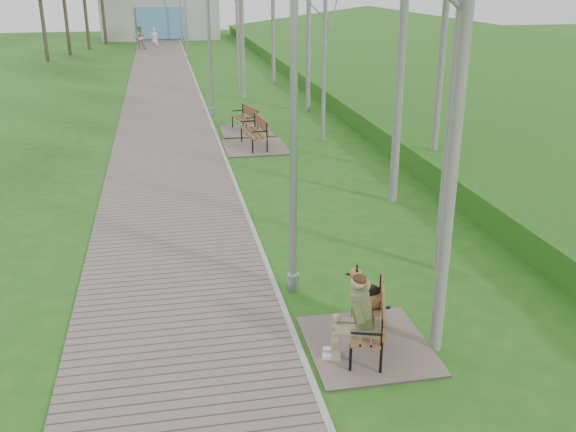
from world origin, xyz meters
name	(u,v)px	position (x,y,z in m)	size (l,w,h in m)	color
ground	(287,319)	(0.00, 0.00, 0.00)	(120.00, 120.00, 0.00)	#1F5816
walkway	(163,96)	(-1.75, 21.50, 0.02)	(3.50, 67.00, 0.04)	#75655E
kerb	(201,94)	(0.00, 21.50, 0.03)	(0.10, 67.00, 0.05)	#999993
embankment	(451,92)	(12.00, 20.00, 0.00)	(14.00, 70.00, 1.60)	#3B7221
building_north	(160,15)	(-1.50, 50.97, 1.99)	(10.00, 5.20, 4.00)	#9E9E99
bench_main	(364,323)	(0.96, -1.09, 0.45)	(1.83, 2.03, 1.60)	#75655E
bench_second	(254,141)	(1.07, 11.19, 0.23)	(2.03, 2.26, 1.25)	#75655E
bench_third	(245,126)	(1.08, 13.58, 0.20)	(1.79, 1.99, 1.10)	#75655E
lamp_post_near	(294,153)	(0.30, 1.01, 2.56)	(0.21, 0.21, 5.47)	#929599
lamp_post_second	(210,48)	(0.15, 16.60, 2.65)	(0.22, 0.22, 5.67)	#929599
lamp_post_third	(186,21)	(0.08, 35.18, 2.49)	(0.21, 0.21, 5.33)	#929599
lamp_post_far	(181,14)	(0.17, 47.06, 2.27)	(0.19, 0.19, 4.87)	#929599
pedestrian_near	(154,39)	(-2.10, 41.32, 0.83)	(0.61, 0.40, 1.66)	silver
pedestrian_far	(139,37)	(-3.20, 42.16, 0.88)	(0.86, 0.67, 1.77)	#9E948A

